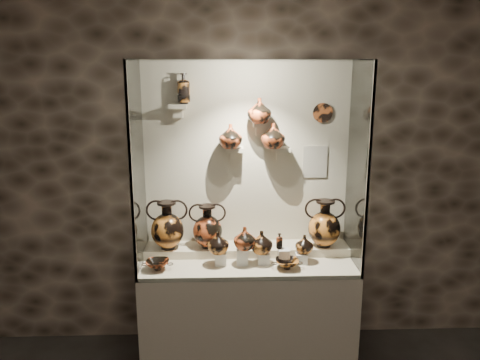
% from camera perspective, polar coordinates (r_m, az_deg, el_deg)
% --- Properties ---
extents(wall_back, '(5.00, 0.02, 3.20)m').
position_cam_1_polar(wall_back, '(3.90, 0.79, 2.48)').
color(wall_back, '#2B231B').
rests_on(wall_back, ground).
extents(plinth, '(1.70, 0.60, 0.80)m').
position_cam_1_polar(plinth, '(4.00, 0.97, -15.55)').
color(plinth, '#C1B69B').
rests_on(plinth, floor).
extents(front_tier, '(1.68, 0.58, 0.03)m').
position_cam_1_polar(front_tier, '(3.82, 1.00, -10.08)').
color(front_tier, beige).
rests_on(front_tier, plinth).
extents(rear_tier, '(1.70, 0.25, 0.10)m').
position_cam_1_polar(rear_tier, '(3.97, 0.86, -8.62)').
color(rear_tier, beige).
rests_on(rear_tier, plinth).
extents(back_panel, '(1.70, 0.03, 1.60)m').
position_cam_1_polar(back_panel, '(3.89, 0.80, 2.46)').
color(back_panel, '#C1B69B').
rests_on(back_panel, plinth).
extents(glass_front, '(1.70, 0.01, 1.60)m').
position_cam_1_polar(glass_front, '(3.29, 1.33, 0.48)').
color(glass_front, white).
rests_on(glass_front, plinth).
extents(glass_left, '(0.01, 0.60, 1.60)m').
position_cam_1_polar(glass_left, '(3.64, -12.39, 1.39)').
color(glass_left, white).
rests_on(glass_left, plinth).
extents(glass_right, '(0.01, 0.60, 1.60)m').
position_cam_1_polar(glass_right, '(3.73, 14.16, 1.57)').
color(glass_right, white).
rests_on(glass_right, plinth).
extents(glass_top, '(1.70, 0.60, 0.01)m').
position_cam_1_polar(glass_top, '(3.51, 1.10, 14.36)').
color(glass_top, white).
rests_on(glass_top, back_panel).
extents(frame_post_left, '(0.02, 0.02, 1.60)m').
position_cam_1_polar(frame_post_left, '(3.36, -13.14, 0.37)').
color(frame_post_left, gray).
rests_on(frame_post_left, plinth).
extents(frame_post_right, '(0.02, 0.02, 1.60)m').
position_cam_1_polar(frame_post_right, '(3.45, 15.38, 0.59)').
color(frame_post_right, gray).
rests_on(frame_post_right, plinth).
extents(pedestal_a, '(0.09, 0.09, 0.10)m').
position_cam_1_polar(pedestal_a, '(3.74, -2.37, -9.51)').
color(pedestal_a, silver).
rests_on(pedestal_a, front_tier).
extents(pedestal_b, '(0.09, 0.09, 0.13)m').
position_cam_1_polar(pedestal_b, '(3.74, 0.27, -9.27)').
color(pedestal_b, silver).
rests_on(pedestal_b, front_tier).
extents(pedestal_c, '(0.09, 0.09, 0.09)m').
position_cam_1_polar(pedestal_c, '(3.76, 2.90, -9.51)').
color(pedestal_c, silver).
rests_on(pedestal_c, front_tier).
extents(pedestal_d, '(0.09, 0.09, 0.12)m').
position_cam_1_polar(pedestal_d, '(3.77, 5.35, -9.23)').
color(pedestal_d, silver).
rests_on(pedestal_d, front_tier).
extents(pedestal_e, '(0.09, 0.09, 0.08)m').
position_cam_1_polar(pedestal_e, '(3.80, 7.47, -9.45)').
color(pedestal_e, silver).
rests_on(pedestal_e, front_tier).
extents(bracket_ul, '(0.14, 0.12, 0.04)m').
position_cam_1_polar(bracket_ul, '(3.77, -7.60, 8.90)').
color(bracket_ul, '#C1B69B').
rests_on(bracket_ul, back_panel).
extents(bracket_ca, '(0.14, 0.12, 0.04)m').
position_cam_1_polar(bracket_ca, '(3.80, -0.65, 3.73)').
color(bracket_ca, '#C1B69B').
rests_on(bracket_ca, back_panel).
extents(bracket_cb, '(0.10, 0.12, 0.04)m').
position_cam_1_polar(bracket_cb, '(3.78, 2.39, 6.73)').
color(bracket_cb, '#C1B69B').
rests_on(bracket_cb, back_panel).
extents(bracket_cc, '(0.14, 0.12, 0.04)m').
position_cam_1_polar(bracket_cc, '(3.82, 5.06, 3.75)').
color(bracket_cc, '#C1B69B').
rests_on(bracket_cc, back_panel).
extents(amphora_left, '(0.38, 0.38, 0.40)m').
position_cam_1_polar(amphora_left, '(3.86, -8.85, -5.45)').
color(amphora_left, '#C06C24').
rests_on(amphora_left, rear_tier).
extents(amphora_mid, '(0.35, 0.35, 0.36)m').
position_cam_1_polar(amphora_mid, '(3.86, -3.99, -5.64)').
color(amphora_mid, '#A7411D').
rests_on(amphora_mid, rear_tier).
extents(amphora_right, '(0.42, 0.42, 0.40)m').
position_cam_1_polar(amphora_right, '(3.92, 10.26, -5.22)').
color(amphora_right, '#C06C24').
rests_on(amphora_right, rear_tier).
extents(jug_a, '(0.22, 0.22, 0.18)m').
position_cam_1_polar(jug_a, '(3.68, -2.69, -7.61)').
color(jug_a, '#C06C24').
rests_on(jug_a, pedestal_a).
extents(jug_b, '(0.20, 0.20, 0.18)m').
position_cam_1_polar(jug_b, '(3.67, 0.58, -7.10)').
color(jug_b, '#A7411D').
rests_on(jug_b, pedestal_b).
extents(jug_c, '(0.22, 0.22, 0.18)m').
position_cam_1_polar(jug_c, '(3.71, 2.63, -7.57)').
color(jug_c, '#C06C24').
rests_on(jug_c, pedestal_c).
extents(jug_e, '(0.16, 0.16, 0.15)m').
position_cam_1_polar(jug_e, '(3.77, 7.84, -7.74)').
color(jug_e, '#C06C24').
rests_on(jug_e, pedestal_e).
extents(lekythos_small, '(0.07, 0.07, 0.14)m').
position_cam_1_polar(lekythos_small, '(3.73, 4.82, -7.31)').
color(lekythos_small, '#A7411D').
rests_on(lekythos_small, pedestal_d).
extents(kylix_left, '(0.29, 0.27, 0.09)m').
position_cam_1_polar(kylix_left, '(3.70, -10.02, -10.05)').
color(kylix_left, '#A7411D').
rests_on(kylix_left, front_tier).
extents(kylix_right, '(0.25, 0.21, 0.09)m').
position_cam_1_polar(kylix_right, '(3.68, 5.75, -10.04)').
color(kylix_right, '#C06C24').
rests_on(kylix_right, front_tier).
extents(lekythos_tall, '(0.14, 0.14, 0.27)m').
position_cam_1_polar(lekythos_tall, '(3.75, -6.89, 11.24)').
color(lekythos_tall, '#C06C24').
rests_on(lekythos_tall, bracket_ul).
extents(ovoid_vase_a, '(0.22, 0.22, 0.20)m').
position_cam_1_polar(ovoid_vase_a, '(3.74, -1.16, 5.36)').
color(ovoid_vase_a, '#A7411D').
rests_on(ovoid_vase_a, bracket_ca).
extents(ovoid_vase_b, '(0.25, 0.25, 0.20)m').
position_cam_1_polar(ovoid_vase_b, '(3.72, 2.38, 8.44)').
color(ovoid_vase_b, '#A7411D').
rests_on(ovoid_vase_b, bracket_cb).
extents(ovoid_vase_c, '(0.22, 0.22, 0.20)m').
position_cam_1_polar(ovoid_vase_c, '(3.75, 4.05, 5.40)').
color(ovoid_vase_c, '#A7411D').
rests_on(ovoid_vase_c, bracket_cc).
extents(wall_plate, '(0.16, 0.02, 0.16)m').
position_cam_1_polar(wall_plate, '(3.89, 10.05, 8.07)').
color(wall_plate, '#A74D20').
rests_on(wall_plate, back_panel).
extents(info_placard, '(0.20, 0.01, 0.27)m').
position_cam_1_polar(info_placard, '(3.94, 9.14, 2.20)').
color(info_placard, beige).
rests_on(info_placard, back_panel).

